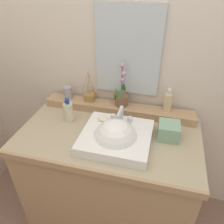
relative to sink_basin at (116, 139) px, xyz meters
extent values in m
cube|color=#815F50|center=(-0.07, 0.08, -0.91)|extent=(3.11, 3.83, 0.10)
cube|color=beige|center=(-0.07, 0.52, 0.43)|extent=(3.11, 0.20, 2.59)
cube|color=tan|center=(-0.07, 0.08, -0.46)|extent=(1.14, 0.63, 0.80)
cube|color=tan|center=(-0.07, 0.08, -0.04)|extent=(1.17, 0.66, 0.04)
cube|color=tan|center=(-0.07, -0.25, -0.04)|extent=(1.17, 0.02, 0.04)
cube|color=tan|center=(-0.07, 0.34, 0.00)|extent=(1.10, 0.12, 0.06)
cube|color=white|center=(0.00, 0.01, 0.01)|extent=(0.42, 0.39, 0.06)
sphere|color=white|center=(0.00, -0.01, 0.00)|extent=(0.27, 0.27, 0.27)
cylinder|color=silver|center=(0.00, 0.15, 0.09)|extent=(0.02, 0.02, 0.10)
cylinder|color=silver|center=(0.00, 0.09, 0.14)|extent=(0.02, 0.11, 0.02)
sphere|color=silver|center=(0.00, 0.15, 0.14)|extent=(0.03, 0.03, 0.03)
cylinder|color=silver|center=(-0.05, 0.15, 0.06)|extent=(0.03, 0.03, 0.04)
cylinder|color=silver|center=(0.06, 0.15, 0.06)|extent=(0.03, 0.03, 0.04)
ellipsoid|color=beige|center=(-0.11, 0.12, 0.05)|extent=(0.07, 0.04, 0.02)
cylinder|color=brown|center=(-0.04, 0.34, 0.07)|extent=(0.09, 0.09, 0.08)
cylinder|color=tan|center=(-0.04, 0.34, 0.11)|extent=(0.08, 0.08, 0.01)
cylinder|color=#476B38|center=(-0.04, 0.34, 0.22)|extent=(0.01, 0.01, 0.22)
ellipsoid|color=#387033|center=(-0.08, 0.32, 0.13)|extent=(0.04, 0.04, 0.09)
ellipsoid|color=#387033|center=(-0.04, 0.40, 0.13)|extent=(0.03, 0.03, 0.11)
ellipsoid|color=#387033|center=(-0.05, 0.31, 0.13)|extent=(0.03, 0.03, 0.07)
sphere|color=#C07FAE|center=(-0.04, 0.35, 0.23)|extent=(0.03, 0.03, 0.03)
sphere|color=#C07FAE|center=(-0.03, 0.34, 0.28)|extent=(0.03, 0.03, 0.03)
sphere|color=#C07FAE|center=(-0.05, 0.36, 0.33)|extent=(0.03, 0.03, 0.03)
cylinder|color=#D9BD89|center=(0.28, 0.36, 0.10)|extent=(0.05, 0.05, 0.13)
cylinder|color=silver|center=(0.28, 0.36, 0.17)|extent=(0.02, 0.02, 0.02)
cylinder|color=silver|center=(0.28, 0.36, 0.19)|extent=(0.02, 0.02, 0.02)
cylinder|color=silver|center=(0.28, 0.34, 0.19)|extent=(0.01, 0.03, 0.01)
cylinder|color=#9B949D|center=(-0.46, 0.35, 0.08)|extent=(0.06, 0.06, 0.09)
cube|color=olive|center=(-0.29, 0.35, 0.06)|extent=(0.07, 0.07, 0.06)
cylinder|color=#9E7A4C|center=(-0.26, 0.35, 0.16)|extent=(0.05, 0.00, 0.16)
cylinder|color=#9E7A4C|center=(-0.28, 0.38, 0.17)|extent=(0.02, 0.05, 0.18)
cylinder|color=#9E7A4C|center=(-0.30, 0.36, 0.16)|extent=(0.03, 0.02, 0.17)
cylinder|color=#9E7A4C|center=(-0.31, 0.33, 0.17)|extent=(0.06, 0.04, 0.19)
cylinder|color=#9E7A4C|center=(-0.28, 0.33, 0.17)|extent=(0.01, 0.05, 0.17)
cylinder|color=beige|center=(-0.37, 0.15, 0.04)|extent=(0.07, 0.07, 0.13)
cylinder|color=navy|center=(-0.37, 0.15, 0.12)|extent=(0.03, 0.03, 0.02)
cylinder|color=navy|center=(-0.37, 0.15, 0.14)|extent=(0.03, 0.03, 0.02)
cylinder|color=navy|center=(-0.37, 0.13, 0.14)|extent=(0.01, 0.04, 0.01)
cube|color=#85AA8B|center=(0.31, 0.13, 0.03)|extent=(0.13, 0.13, 0.10)
cube|color=silver|center=(-0.02, 0.41, 0.41)|extent=(0.44, 0.02, 0.59)
camera|label=1|loc=(0.24, -1.00, 0.87)|focal=35.40mm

